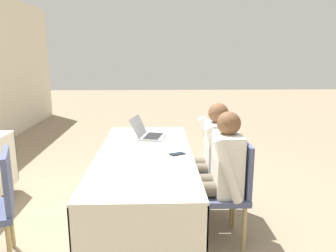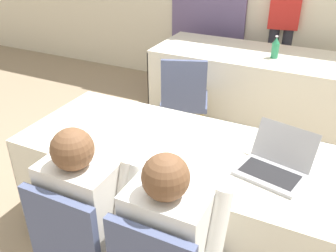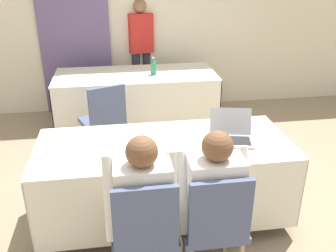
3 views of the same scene
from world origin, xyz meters
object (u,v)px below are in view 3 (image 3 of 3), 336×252
object	(u,v)px
chair_far_spare	(105,119)
person_checkered_shirt	(143,200)
water_bottle	(153,67)
person_white_shirt	(211,194)
person_red_shirt	(141,48)
laptop	(231,135)
cell_phone	(162,161)
chair_near_left	(145,229)
chair_near_right	(214,222)

from	to	relation	value
chair_far_spare	person_checkered_shirt	bearing A→B (deg)	77.87
water_bottle	person_white_shirt	distance (m)	2.58
person_red_shirt	laptop	bearing A→B (deg)	-89.92
person_checkered_shirt	person_white_shirt	distance (m)	0.47
laptop	person_red_shirt	distance (m)	2.81
cell_phone	person_white_shirt	distance (m)	0.46
cell_phone	person_checkered_shirt	xyz separation A→B (m)	(-0.17, -0.34, -0.09)
person_red_shirt	chair_near_left	bearing A→B (deg)	-104.98
chair_near_right	person_white_shirt	size ratio (longest dim) A/B	0.78
water_bottle	person_red_shirt	size ratio (longest dim) A/B	0.14
water_bottle	chair_near_left	size ratio (longest dim) A/B	0.25
person_white_shirt	person_red_shirt	world-z (taller)	person_red_shirt
chair_near_right	chair_far_spare	world-z (taller)	same
person_white_shirt	chair_near_right	bearing A→B (deg)	90.00
cell_phone	water_bottle	size ratio (longest dim) A/B	0.70
chair_far_spare	cell_phone	bearing A→B (deg)	86.35
cell_phone	person_white_shirt	size ratio (longest dim) A/B	0.14
laptop	water_bottle	world-z (taller)	same
water_bottle	chair_far_spare	bearing A→B (deg)	-129.17
chair_near_left	laptop	bearing A→B (deg)	-137.85
chair_near_right	water_bottle	bearing A→B (deg)	-87.88
cell_phone	chair_far_spare	size ratio (longest dim) A/B	0.17
water_bottle	person_red_shirt	world-z (taller)	person_red_shirt
chair_far_spare	person_white_shirt	distance (m)	1.94
person_white_shirt	person_red_shirt	distance (m)	3.39
cell_phone	person_red_shirt	world-z (taller)	person_red_shirt
person_red_shirt	chair_near_right	bearing A→B (deg)	-97.28
cell_phone	chair_near_left	xyz separation A→B (m)	(-0.17, -0.44, -0.25)
chair_near_left	person_white_shirt	xyz separation A→B (m)	(0.47, 0.10, 0.16)
person_white_shirt	chair_near_left	bearing A→B (deg)	12.42
person_white_shirt	person_red_shirt	xyz separation A→B (m)	(-0.19, 3.37, 0.26)
laptop	chair_near_left	world-z (taller)	laptop
person_checkered_shirt	person_white_shirt	world-z (taller)	same
person_white_shirt	person_red_shirt	bearing A→B (deg)	-86.74
chair_far_spare	person_red_shirt	distance (m)	1.73
laptop	person_checkered_shirt	distance (m)	1.01
chair_near_left	person_white_shirt	bearing A→B (deg)	-167.58
chair_far_spare	person_red_shirt	bearing A→B (deg)	-129.66
person_checkered_shirt	person_red_shirt	world-z (taller)	person_red_shirt
chair_near_left	person_red_shirt	distance (m)	3.51
chair_near_left	person_checkered_shirt	bearing A→B (deg)	-90.00
water_bottle	person_white_shirt	size ratio (longest dim) A/B	0.19
laptop	chair_far_spare	world-z (taller)	laptop
person_checkered_shirt	chair_near_left	bearing A→B (deg)	90.00
cell_phone	person_white_shirt	world-z (taller)	person_white_shirt
laptop	person_white_shirt	size ratio (longest dim) A/B	0.35
chair_near_left	person_checkered_shirt	world-z (taller)	person_checkered_shirt
chair_far_spare	chair_near_right	bearing A→B (deg)	90.60
chair_near_right	person_red_shirt	bearing A→B (deg)	-86.83
laptop	person_red_shirt	bearing A→B (deg)	112.90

